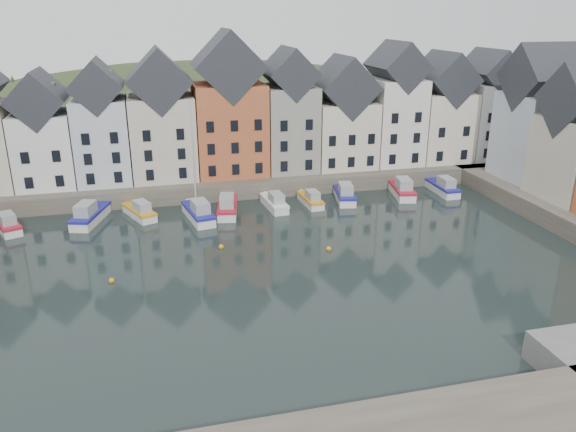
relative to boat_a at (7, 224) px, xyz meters
name	(u,v)px	position (x,y,z in m)	size (l,w,h in m)	color
ground	(280,280)	(25.13, -18.09, -0.68)	(260.00, 260.00, 0.00)	black
far_quay	(229,175)	(25.13, 11.91, 0.32)	(90.00, 16.00, 2.00)	#4C443A
hillside	(212,235)	(25.15, 37.91, -18.64)	(153.60, 70.40, 64.00)	#26361B
far_terrace	(254,118)	(28.34, 9.91, 8.19)	(72.37, 8.16, 17.78)	beige
mooring_buoys	(225,258)	(21.13, -12.76, -0.53)	(20.50, 5.50, 0.50)	orange
boat_a	(7,224)	(0.00, 0.00, 0.00)	(4.11, 6.22, 2.29)	silver
boat_b	(90,215)	(8.22, 0.50, 0.12)	(4.11, 7.34, 2.69)	silver
boat_c	(140,212)	(13.53, 0.73, -0.01)	(3.96, 6.11, 2.25)	silver
boat_d	(199,212)	(19.81, -1.58, 0.18)	(3.32, 7.21, 13.26)	silver
boat_e	(227,207)	(23.19, -0.27, 0.09)	(3.30, 7.07, 2.61)	silver
boat_f	(275,203)	(28.76, 0.07, 0.00)	(2.33, 6.09, 2.29)	silver
boat_g	(311,200)	(33.21, 0.28, -0.06)	(2.01, 5.54, 2.09)	silver
boat_h	(344,194)	(37.65, 0.95, 0.07)	(3.26, 6.87, 2.53)	silver
boat_i	(402,189)	(45.20, 1.02, 0.11)	(3.39, 7.22, 2.66)	silver
boat_j	(443,187)	(50.71, 0.71, 0.04)	(2.14, 6.41, 2.44)	silver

